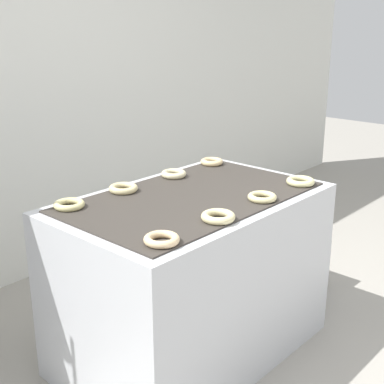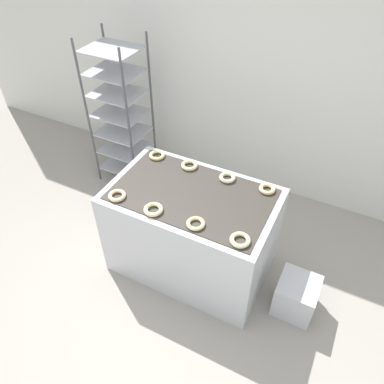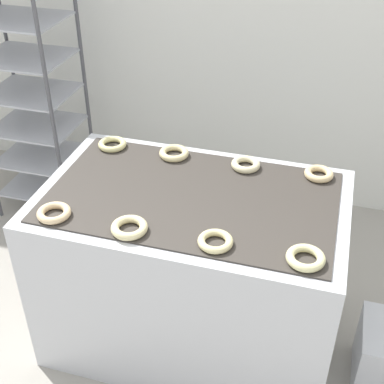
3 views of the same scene
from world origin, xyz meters
name	(u,v)px [view 1 (image 1 of 3)]	position (x,y,z in m)	size (l,w,h in m)	color
wall_back	(23,71)	(0.00, 2.12, 1.40)	(8.00, 0.05, 2.80)	silver
fryer_machine	(192,277)	(0.00, 0.67, 0.44)	(1.37, 0.85, 0.89)	silver
glaze_bin	(295,264)	(0.99, 0.64, 0.17)	(0.32, 0.33, 0.34)	silver
donut_near_left	(162,239)	(-0.51, 0.37, 0.90)	(0.14, 0.14, 0.03)	beige
donut_near_midleft	(218,217)	(-0.17, 0.37, 0.90)	(0.15, 0.15, 0.03)	beige
donut_near_midright	(262,197)	(0.18, 0.38, 0.90)	(0.14, 0.14, 0.03)	beige
donut_near_right	(300,181)	(0.53, 0.38, 0.90)	(0.15, 0.15, 0.03)	beige
donut_far_left	(69,205)	(-0.51, 0.98, 0.90)	(0.14, 0.14, 0.03)	beige
donut_far_midleft	(123,188)	(-0.18, 0.98, 0.90)	(0.15, 0.15, 0.03)	beige
donut_far_midright	(174,174)	(0.18, 0.97, 0.90)	(0.14, 0.14, 0.03)	beige
donut_far_right	(212,162)	(0.52, 0.99, 0.90)	(0.13, 0.13, 0.03)	beige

